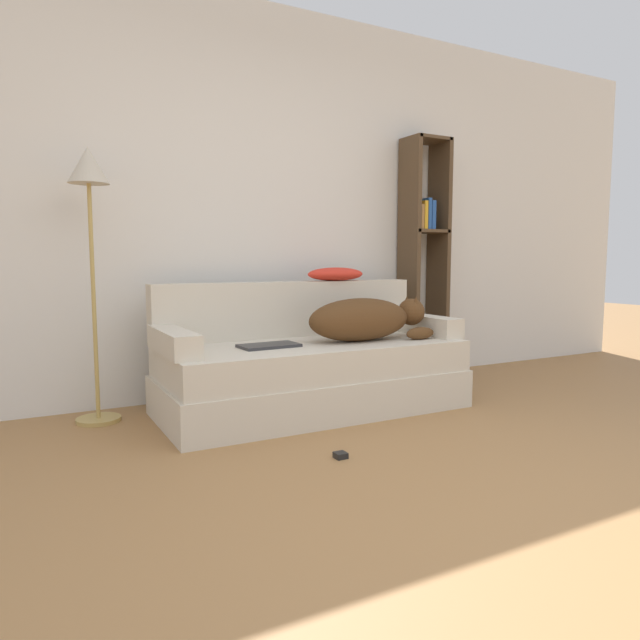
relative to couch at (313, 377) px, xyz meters
The scene contains 12 objects.
ground_plane 1.86m from the couch, 92.06° to the right, with size 20.00×20.00×0.00m, color #9E7042.
wall_back 1.32m from the couch, 95.66° to the left, with size 7.57×0.06×2.70m.
couch is the anchor object (origin of this frame).
couch_backrest 0.53m from the couch, 90.00° to the left, with size 1.85×0.15×0.37m.
couch_arm_left 0.91m from the couch, behind, with size 0.15×0.65×0.13m.
couch_arm_right 0.91m from the couch, ahead, with size 0.15×0.65×0.13m.
dog 0.50m from the couch, 13.62° to the right, with size 0.85×0.32×0.27m.
laptop 0.39m from the couch, behind, with size 0.36×0.21×0.02m.
throw_pillow 0.80m from the couch, 43.20° to the left, with size 0.43×0.20×0.09m.
bookshelf 1.57m from the couch, 21.50° to the left, with size 0.33×0.26×1.89m.
floor_lamp 1.65m from the couch, 163.28° to the left, with size 0.25×0.25×1.58m.
power_adapter 0.91m from the couch, 108.93° to the right, with size 0.06×0.06×0.03m.
Camera 1 is at (-1.56, -1.27, 0.94)m, focal length 32.00 mm.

